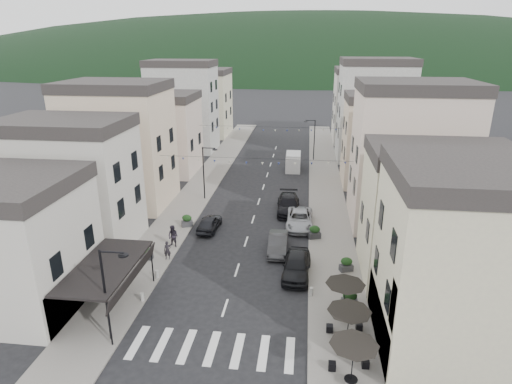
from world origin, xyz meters
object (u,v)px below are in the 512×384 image
(parked_car_d, at_px, (288,204))
(pedestrian_b, at_px, (173,236))
(parked_car_b, at_px, (278,243))
(parked_car_c, at_px, (299,219))
(parked_car_e, at_px, (209,223))
(parked_car_a, at_px, (297,265))
(delivery_van, at_px, (293,161))
(pedestrian_a, at_px, (167,250))

(parked_car_d, xyz_separation_m, pedestrian_b, (-9.35, -9.36, 0.28))
(parked_car_b, xyz_separation_m, parked_car_c, (1.68, 5.37, 0.02))
(pedestrian_b, bearing_deg, parked_car_e, 77.68)
(parked_car_a, height_order, parked_car_e, parked_car_a)
(parked_car_a, relative_size, parked_car_e, 1.20)
(parked_car_e, bearing_deg, delivery_van, -105.31)
(delivery_van, relative_size, pedestrian_b, 2.56)
(parked_car_c, distance_m, delivery_van, 19.20)
(parked_car_a, height_order, parked_car_b, parked_car_a)
(delivery_van, height_order, pedestrian_a, delivery_van)
(parked_car_e, relative_size, pedestrian_b, 2.12)
(parked_car_d, relative_size, delivery_van, 1.12)
(parked_car_b, xyz_separation_m, pedestrian_b, (-8.90, -0.43, 0.36))
(parked_car_a, bearing_deg, pedestrian_b, 165.47)
(parked_car_c, bearing_deg, pedestrian_b, -152.06)
(parked_car_b, bearing_deg, parked_car_e, 150.70)
(parked_car_d, height_order, pedestrian_a, pedestrian_a)
(parked_car_e, height_order, delivery_van, delivery_van)
(parked_car_c, xyz_separation_m, parked_car_e, (-8.36, -1.78, -0.05))
(parked_car_d, height_order, parked_car_e, parked_car_d)
(delivery_van, xyz_separation_m, pedestrian_b, (-9.26, -24.94, -0.07))
(parked_car_b, height_order, pedestrian_a, pedestrian_a)
(parked_car_a, relative_size, parked_car_c, 0.92)
(parked_car_c, distance_m, pedestrian_a, 13.10)
(parked_car_a, xyz_separation_m, parked_car_b, (-1.68, 3.71, -0.11))
(parked_car_b, xyz_separation_m, parked_car_d, (0.45, 8.93, 0.08))
(parked_car_e, bearing_deg, parked_car_b, 155.06)
(pedestrian_a, bearing_deg, parked_car_d, 39.25)
(pedestrian_b, bearing_deg, pedestrian_a, -68.65)
(parked_car_a, distance_m, parked_car_b, 4.07)
(pedestrian_a, bearing_deg, pedestrian_b, 82.52)
(parked_car_b, distance_m, delivery_van, 24.52)
(parked_car_d, height_order, pedestrian_b, pedestrian_b)
(parked_car_b, relative_size, pedestrian_b, 2.29)
(parked_car_a, relative_size, parked_car_b, 1.11)
(parked_car_a, height_order, pedestrian_a, parked_car_a)
(parked_car_a, distance_m, pedestrian_b, 11.08)
(parked_car_d, bearing_deg, delivery_van, 87.95)
(parked_car_e, relative_size, delivery_van, 0.83)
(parked_car_a, xyz_separation_m, pedestrian_a, (-10.40, 1.11, 0.04))
(delivery_van, relative_size, pedestrian_a, 3.23)
(parked_car_c, relative_size, pedestrian_b, 2.78)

